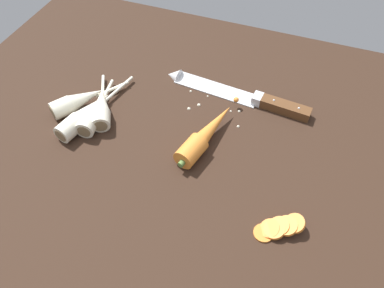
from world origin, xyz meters
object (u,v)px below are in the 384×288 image
at_px(parsnip_back, 94,113).
at_px(carrot_slice_stack, 278,228).
at_px(parsnip_front, 86,114).
at_px(parsnip_mid_left, 78,101).
at_px(parsnip_mid_right, 101,107).
at_px(whole_carrot, 205,135).
at_px(chefs_knife, 233,93).

distance_m(parsnip_back, carrot_slice_stack, 0.45).
relative_size(parsnip_back, carrot_slice_stack, 2.13).
height_order(parsnip_front, parsnip_back, same).
xyz_separation_m(parsnip_mid_left, parsnip_back, (0.05, -0.02, 0.00)).
bearing_deg(parsnip_back, parsnip_mid_right, 69.58).
bearing_deg(parsnip_mid_left, whole_carrot, 0.58).
relative_size(chefs_knife, parsnip_mid_right, 2.13).
relative_size(parsnip_front, parsnip_back, 1.31).
relative_size(parsnip_mid_right, parsnip_back, 0.93).
distance_m(whole_carrot, parsnip_mid_left, 0.30).
bearing_deg(chefs_knife, carrot_slice_stack, -60.73).
bearing_deg(parsnip_mid_left, parsnip_front, -38.11).
relative_size(parsnip_front, parsnip_mid_left, 1.39).
bearing_deg(carrot_slice_stack, parsnip_front, 165.44).
bearing_deg(parsnip_front, parsnip_back, 34.49).
bearing_deg(carrot_slice_stack, chefs_knife, 119.27).
xyz_separation_m(parsnip_front, carrot_slice_stack, (0.44, -0.11, -0.01)).
xyz_separation_m(whole_carrot, parsnip_mid_right, (-0.24, -0.00, -0.00)).
distance_m(chefs_knife, parsnip_front, 0.33).
height_order(whole_carrot, parsnip_mid_left, whole_carrot).
relative_size(whole_carrot, parsnip_mid_left, 1.32).
bearing_deg(parsnip_mid_right, chefs_knife, 32.39).
height_order(parsnip_front, carrot_slice_stack, parsnip_front).
bearing_deg(whole_carrot, chefs_knife, 85.00).
bearing_deg(chefs_knife, whole_carrot, -95.00).
distance_m(parsnip_front, parsnip_mid_left, 0.05).
bearing_deg(parsnip_mid_left, chefs_knife, 27.21).
distance_m(chefs_knife, whole_carrot, 0.16).
bearing_deg(chefs_knife, parsnip_mid_left, -152.79).
relative_size(chefs_knife, parsnip_back, 1.99).
relative_size(parsnip_front, parsnip_mid_right, 1.40).
height_order(parsnip_mid_left, parsnip_mid_right, same).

